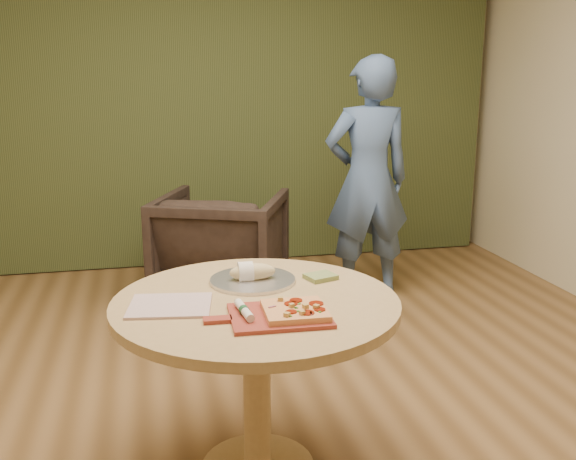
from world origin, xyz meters
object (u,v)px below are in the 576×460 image
(pizza_paddle, at_px, (276,316))
(person_standing, at_px, (368,180))
(pedestal_table, at_px, (256,333))
(serving_tray, at_px, (253,280))
(bread_roll, at_px, (250,272))
(armchair, at_px, (222,241))
(flatbread_pizza, at_px, (295,310))
(cutlery_roll, at_px, (244,310))

(pizza_paddle, bearing_deg, person_standing, 65.00)
(pedestal_table, bearing_deg, person_standing, 59.62)
(serving_tray, height_order, person_standing, person_standing)
(bread_roll, height_order, armchair, armchair)
(bread_roll, bearing_deg, pedestal_table, -93.94)
(flatbread_pizza, bearing_deg, pizza_paddle, 170.87)
(flatbread_pizza, distance_m, serving_tray, 0.43)
(pedestal_table, distance_m, bread_roll, 0.28)
(pedestal_table, relative_size, armchair, 1.29)
(pizza_paddle, height_order, person_standing, person_standing)
(pizza_paddle, xyz_separation_m, bread_roll, (-0.02, 0.41, 0.04))
(cutlery_roll, distance_m, serving_tray, 0.40)
(bread_roll, distance_m, armchair, 1.94)
(pedestal_table, xyz_separation_m, armchair, (0.11, 2.11, -0.18))
(pizza_paddle, distance_m, bread_roll, 0.42)
(serving_tray, bearing_deg, cutlery_roll, -103.86)
(cutlery_roll, xyz_separation_m, armchair, (0.19, 2.29, -0.35))
(armchair, relative_size, person_standing, 0.50)
(serving_tray, bearing_deg, bread_roll, 180.00)
(serving_tray, height_order, armchair, armchair)
(bread_roll, relative_size, person_standing, 0.11)
(flatbread_pizza, relative_size, cutlery_roll, 1.14)
(bread_roll, relative_size, armchair, 0.22)
(serving_tray, relative_size, person_standing, 0.21)
(person_standing, bearing_deg, bread_roll, 57.25)
(person_standing, bearing_deg, flatbread_pizza, 64.63)
(pizza_paddle, bearing_deg, bread_roll, 95.52)
(pedestal_table, bearing_deg, armchair, 86.88)
(pedestal_table, xyz_separation_m, person_standing, (1.14, 1.94, 0.25))
(pizza_paddle, bearing_deg, serving_tray, 94.30)
(serving_tray, distance_m, person_standing, 2.07)
(pizza_paddle, distance_m, serving_tray, 0.41)
(pedestal_table, xyz_separation_m, cutlery_roll, (-0.07, -0.18, 0.17))
(cutlery_roll, relative_size, serving_tray, 0.56)
(pedestal_table, relative_size, pizza_paddle, 2.46)
(pizza_paddle, relative_size, person_standing, 0.26)
(serving_tray, bearing_deg, person_standing, 57.24)
(flatbread_pizza, bearing_deg, serving_tray, 100.95)
(cutlery_roll, xyz_separation_m, serving_tray, (0.10, 0.39, -0.02))
(person_standing, bearing_deg, cutlery_roll, 60.52)
(serving_tray, xyz_separation_m, person_standing, (1.12, 1.74, 0.10))
(person_standing, bearing_deg, serving_tray, 57.46)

